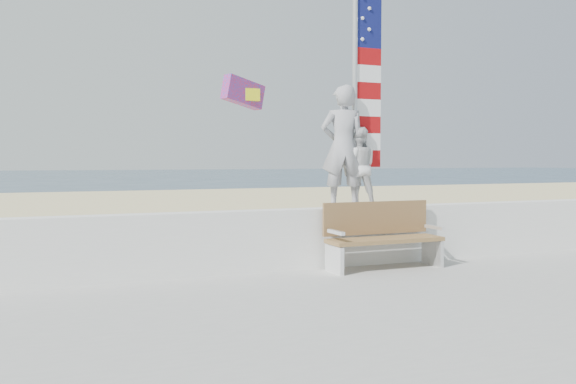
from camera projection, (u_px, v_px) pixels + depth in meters
name	position (u px, v px, depth m)	size (l,w,h in m)	color
ground	(330.00, 314.00, 7.18)	(220.00, 220.00, 0.00)	#293F52
sand	(173.00, 230.00, 15.49)	(90.00, 40.00, 0.08)	beige
seawall	(270.00, 240.00, 8.99)	(30.00, 0.35, 0.90)	white
adult	(343.00, 147.00, 9.38)	(0.69, 0.45, 1.88)	#95949A
child	(358.00, 167.00, 9.50)	(0.61, 0.47, 1.25)	silver
bench	(382.00, 235.00, 9.19)	(1.80, 0.57, 1.00)	olive
flag	(362.00, 84.00, 9.45)	(0.50, 0.08, 3.50)	silver
parafoil_kite	(244.00, 93.00, 12.64)	(1.03, 0.57, 0.69)	red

